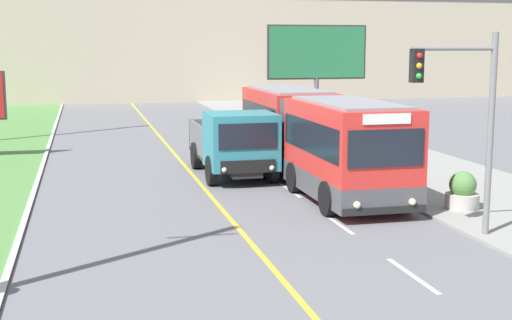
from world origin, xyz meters
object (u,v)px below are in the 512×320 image
object	(u,v)px
dump_truck	(236,145)
planter_round_second	(393,165)
traffic_light_mast	(466,108)
city_bus	(315,138)
planter_round_near	(462,192)
billboard_large	(317,55)

from	to	relation	value
dump_truck	planter_round_second	xyz separation A→B (m)	(5.49, -1.50, -0.73)
traffic_light_mast	planter_round_second	bearing A→B (deg)	77.68
planter_round_second	city_bus	bearing A→B (deg)	177.42
planter_round_near	planter_round_second	world-z (taller)	planter_round_near
traffic_light_mast	planter_round_near	size ratio (longest dim) A/B	4.67
traffic_light_mast	dump_truck	bearing A→B (deg)	112.17
planter_round_near	billboard_large	bearing A→B (deg)	86.84
planter_round_near	planter_round_second	xyz separation A→B (m)	(0.11, 5.06, -0.04)
dump_truck	billboard_large	world-z (taller)	billboard_large
traffic_light_mast	planter_round_second	xyz separation A→B (m)	(1.70, 7.79, -2.77)
city_bus	traffic_light_mast	bearing A→B (deg)	-80.99
billboard_large	planter_round_near	size ratio (longest dim) A/B	5.30
city_bus	billboard_large	size ratio (longest dim) A/B	2.12
city_bus	traffic_light_mast	size ratio (longest dim) A/B	2.41
billboard_large	dump_truck	bearing A→B (deg)	-122.87
city_bus	dump_truck	bearing A→B (deg)	151.55
planter_round_near	dump_truck	bearing A→B (deg)	129.32
traffic_light_mast	planter_round_second	size ratio (longest dim) A/B	5.12
traffic_light_mast	billboard_large	world-z (taller)	billboard_large
dump_truck	traffic_light_mast	xyz separation A→B (m)	(3.79, -9.29, 2.04)
dump_truck	billboard_large	size ratio (longest dim) A/B	1.05
planter_round_second	dump_truck	bearing A→B (deg)	164.67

